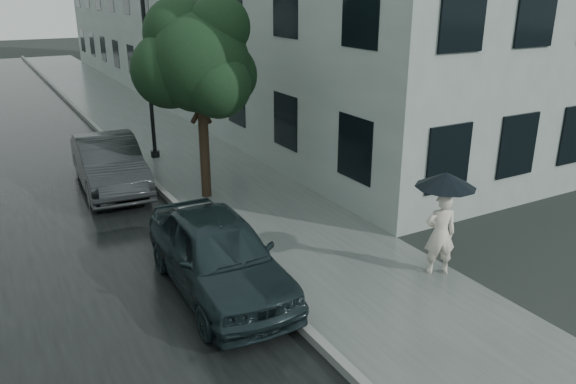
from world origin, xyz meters
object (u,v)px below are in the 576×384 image
lamp_post (142,60)px  car_near (219,254)px  street_tree (198,61)px  pedestrian (440,234)px  car_far (109,164)px

lamp_post → car_near: 9.26m
street_tree → pedestrian: bearing=-70.2°
pedestrian → car_near: (-3.83, 1.42, -0.09)m
street_tree → car_near: bearing=-108.6°
pedestrian → lamp_post: size_ratio=0.30×
car_near → lamp_post: bearing=83.1°
pedestrian → car_near: 4.08m
street_tree → lamp_post: 4.13m
car_far → car_near: bearing=-82.9°
pedestrian → lamp_post: 10.80m
street_tree → lamp_post: bearing=93.4°
pedestrian → car_far: pedestrian is taller
pedestrian → car_far: 8.93m
street_tree → car_far: (-2.02, 1.68, -2.73)m
car_near → car_far: 6.44m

